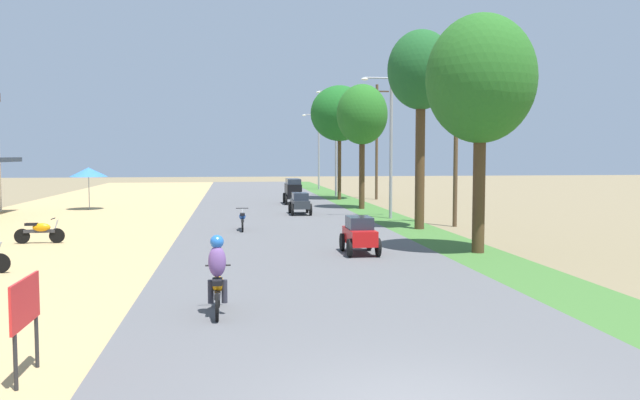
# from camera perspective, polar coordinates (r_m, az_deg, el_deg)

# --- Properties ---
(parked_motorbike_third) EXTENTS (1.80, 0.54, 0.94)m
(parked_motorbike_third) POSITION_cam_1_polar(r_m,az_deg,el_deg) (26.25, -23.41, -2.46)
(parked_motorbike_third) COLOR black
(parked_motorbike_third) RESTS_ON dirt_shoulder
(street_signboard) EXTENTS (0.06, 1.30, 1.50)m
(street_signboard) POSITION_cam_1_polar(r_m,az_deg,el_deg) (10.59, -24.51, -8.70)
(street_signboard) COLOR #262628
(street_signboard) RESTS_ON dirt_shoulder
(vendor_umbrella) EXTENTS (2.20, 2.20, 2.52)m
(vendor_umbrella) POSITION_cam_1_polar(r_m,az_deg,el_deg) (41.18, -19.70, 2.33)
(vendor_umbrella) COLOR #99999E
(vendor_umbrella) RESTS_ON dirt_shoulder
(median_tree_nearest) EXTENTS (3.64, 3.64, 7.96)m
(median_tree_nearest) POSITION_cam_1_polar(r_m,az_deg,el_deg) (22.47, 13.97, 10.20)
(median_tree_nearest) COLOR #4C351E
(median_tree_nearest) RESTS_ON median_strip
(median_tree_second) EXTENTS (2.94, 2.94, 8.74)m
(median_tree_second) POSITION_cam_1_polar(r_m,az_deg,el_deg) (29.20, 8.87, 10.99)
(median_tree_second) COLOR #4C351E
(median_tree_second) RESTS_ON median_strip
(median_tree_third) EXTENTS (3.08, 3.08, 7.53)m
(median_tree_third) POSITION_cam_1_polar(r_m,az_deg,el_deg) (39.43, 3.73, 7.45)
(median_tree_third) COLOR #4C351E
(median_tree_third) RESTS_ON median_strip
(median_tree_fourth) EXTENTS (4.22, 4.22, 8.30)m
(median_tree_fourth) POSITION_cam_1_polar(r_m,az_deg,el_deg) (47.49, 1.73, 7.61)
(median_tree_fourth) COLOR #4C351E
(median_tree_fourth) RESTS_ON median_strip
(streetlamp_near) EXTENTS (3.16, 0.20, 7.34)m
(streetlamp_near) POSITION_cam_1_polar(r_m,az_deg,el_deg) (33.58, 6.28, 5.64)
(streetlamp_near) COLOR gray
(streetlamp_near) RESTS_ON median_strip
(streetlamp_mid) EXTENTS (3.16, 0.20, 8.35)m
(streetlamp_mid) POSITION_cam_1_polar(r_m,az_deg,el_deg) (51.04, 1.42, 5.69)
(streetlamp_mid) COLOR gray
(streetlamp_mid) RESTS_ON median_strip
(streetlamp_far) EXTENTS (3.16, 0.20, 7.17)m
(streetlamp_far) POSITION_cam_1_polar(r_m,az_deg,el_deg) (61.15, -0.11, 4.85)
(streetlamp_far) COLOR gray
(streetlamp_far) RESTS_ON median_strip
(utility_pole_near) EXTENTS (1.80, 0.20, 8.86)m
(utility_pole_near) POSITION_cam_1_polar(r_m,az_deg,el_deg) (30.74, 11.89, 6.29)
(utility_pole_near) COLOR brown
(utility_pole_near) RESTS_ON ground
(utility_pole_far) EXTENTS (1.80, 0.20, 8.52)m
(utility_pole_far) POSITION_cam_1_polar(r_m,az_deg,el_deg) (48.49, 5.01, 5.30)
(utility_pole_far) COLOR brown
(utility_pole_far) RESTS_ON ground
(car_hatchback_red) EXTENTS (1.04, 2.00, 1.23)m
(car_hatchback_red) POSITION_cam_1_polar(r_m,az_deg,el_deg) (21.54, 3.50, -2.97)
(car_hatchback_red) COLOR red
(car_hatchback_red) RESTS_ON road_strip
(car_sedan_charcoal) EXTENTS (1.10, 2.26, 1.19)m
(car_sedan_charcoal) POSITION_cam_1_polar(r_m,az_deg,el_deg) (35.58, -1.78, -0.20)
(car_sedan_charcoal) COLOR #282D33
(car_sedan_charcoal) RESTS_ON road_strip
(car_van_black) EXTENTS (1.19, 2.41, 1.67)m
(car_van_black) POSITION_cam_1_polar(r_m,az_deg,el_deg) (43.06, -2.39, 0.92)
(car_van_black) COLOR black
(car_van_black) RESTS_ON road_strip
(motorbike_foreground_rider) EXTENTS (0.54, 1.80, 1.66)m
(motorbike_foreground_rider) POSITION_cam_1_polar(r_m,az_deg,el_deg) (13.58, -9.01, -6.71)
(motorbike_foreground_rider) COLOR black
(motorbike_foreground_rider) RESTS_ON road_strip
(motorbike_ahead_second) EXTENTS (0.54, 1.80, 0.94)m
(motorbike_ahead_second) POSITION_cam_1_polar(r_m,az_deg,el_deg) (28.31, -6.84, -1.66)
(motorbike_ahead_second) COLOR black
(motorbike_ahead_second) RESTS_ON road_strip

